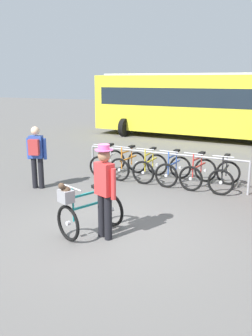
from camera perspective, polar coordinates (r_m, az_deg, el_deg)
name	(u,v)px	position (r m, az deg, el deg)	size (l,w,h in m)	color
ground_plane	(114,232)	(6.90, -1.99, -10.13)	(80.00, 80.00, 0.00)	#605E5B
bike_rack_rail	(163,159)	(9.87, 5.93, 1.49)	(4.60, 0.33, 0.88)	#99999E
racked_bike_white	(108,162)	(10.89, -2.91, 0.92)	(0.70, 1.13, 0.97)	black
racked_bike_orange	(128,165)	(10.56, 0.39, 0.53)	(0.79, 1.16, 0.97)	black
racked_bike_yellow	(150,167)	(10.28, 3.88, 0.12)	(0.71, 1.13, 0.97)	black
racked_bike_blue	(174,170)	(10.03, 7.55, -0.32)	(0.77, 1.15, 0.97)	black
racked_bike_red	(198,173)	(9.83, 11.39, -0.77)	(0.84, 1.21, 0.98)	black
racked_bike_black	(225,176)	(9.68, 15.38, -1.23)	(0.70, 1.13, 0.98)	black
featured_bicycle	(85,210)	(6.67, -6.45, -6.59)	(1.04, 1.26, 1.09)	black
person_with_featured_bike	(105,188)	(6.36, -3.41, -3.16)	(0.49, 0.32, 1.72)	black
pedestrian_with_backpack	(36,154)	(9.60, -14.04, 2.24)	(0.51, 0.40, 1.64)	black
bus_distant	(196,102)	(17.96, 10.98, 10.23)	(10.19, 4.03, 3.08)	yellow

